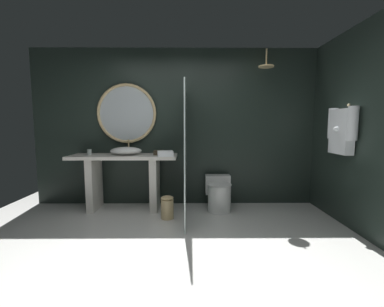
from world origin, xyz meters
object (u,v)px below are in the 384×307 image
(vessel_sink, at_px, (126,151))
(toilet, at_px, (219,193))
(tumbler_cup, at_px, (89,152))
(rain_shower_head, at_px, (266,65))
(round_wall_mirror, at_px, (127,114))
(folded_hand_towel, at_px, (165,154))
(tissue_box, at_px, (159,153))
(hanging_bathrobe, at_px, (342,129))
(waste_bin, at_px, (167,207))

(vessel_sink, bearing_deg, toilet, -3.52)
(tumbler_cup, xyz_separation_m, rain_shower_head, (2.77, -0.06, 1.33))
(round_wall_mirror, height_order, toilet, round_wall_mirror)
(rain_shower_head, bearing_deg, folded_hand_towel, -174.00)
(tissue_box, bearing_deg, hanging_bathrobe, -15.15)
(tissue_box, height_order, hanging_bathrobe, hanging_bathrobe)
(waste_bin, bearing_deg, hanging_bathrobe, -5.88)
(vessel_sink, height_order, rain_shower_head, rain_shower_head)
(hanging_bathrobe, bearing_deg, folded_hand_towel, 168.21)
(hanging_bathrobe, distance_m, waste_bin, 2.60)
(rain_shower_head, bearing_deg, tissue_box, 179.41)
(vessel_sink, xyz_separation_m, tissue_box, (0.53, -0.03, -0.03))
(round_wall_mirror, relative_size, toilet, 1.69)
(vessel_sink, distance_m, hanging_bathrobe, 3.12)
(hanging_bathrobe, bearing_deg, vessel_sink, 166.80)
(tissue_box, distance_m, rain_shower_head, 2.13)
(tumbler_cup, bearing_deg, vessel_sink, -1.11)
(tumbler_cup, height_order, tissue_box, tumbler_cup)
(folded_hand_towel, bearing_deg, rain_shower_head, 6.00)
(round_wall_mirror, distance_m, waste_bin, 1.69)
(vessel_sink, height_order, tumbler_cup, vessel_sink)
(waste_bin, bearing_deg, folded_hand_towel, 99.70)
(tumbler_cup, relative_size, hanging_bathrobe, 0.13)
(tumbler_cup, distance_m, waste_bin, 1.56)
(rain_shower_head, bearing_deg, vessel_sink, 178.66)
(tumbler_cup, height_order, rain_shower_head, rain_shower_head)
(folded_hand_towel, bearing_deg, toilet, 8.31)
(vessel_sink, relative_size, tissue_box, 3.00)
(round_wall_mirror, bearing_deg, hanging_bathrobe, -16.99)
(vessel_sink, height_order, hanging_bathrobe, hanging_bathrobe)
(round_wall_mirror, bearing_deg, folded_hand_towel, -32.85)
(round_wall_mirror, distance_m, toilet, 2.00)
(vessel_sink, distance_m, tissue_box, 0.53)
(round_wall_mirror, xyz_separation_m, waste_bin, (0.72, -0.69, -1.37))
(folded_hand_towel, bearing_deg, waste_bin, -80.30)
(rain_shower_head, distance_m, toilet, 2.11)
(vessel_sink, relative_size, folded_hand_towel, 2.14)
(folded_hand_towel, bearing_deg, tissue_box, 123.04)
(toilet, bearing_deg, waste_bin, -154.48)
(toilet, distance_m, folded_hand_towel, 1.06)
(hanging_bathrobe, distance_m, toilet, 1.95)
(folded_hand_towel, bearing_deg, vessel_sink, 161.78)
(vessel_sink, bearing_deg, folded_hand_towel, -18.22)
(round_wall_mirror, distance_m, rain_shower_head, 2.34)
(vessel_sink, distance_m, folded_hand_towel, 0.68)
(waste_bin, bearing_deg, vessel_sink, 145.84)
(round_wall_mirror, xyz_separation_m, rain_shower_head, (2.21, -0.27, 0.71))
(folded_hand_towel, bearing_deg, round_wall_mirror, 147.15)
(vessel_sink, distance_m, toilet, 1.63)
(waste_bin, bearing_deg, tissue_box, 110.22)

